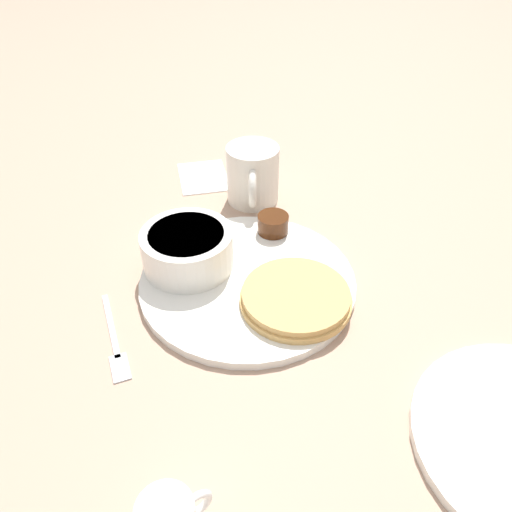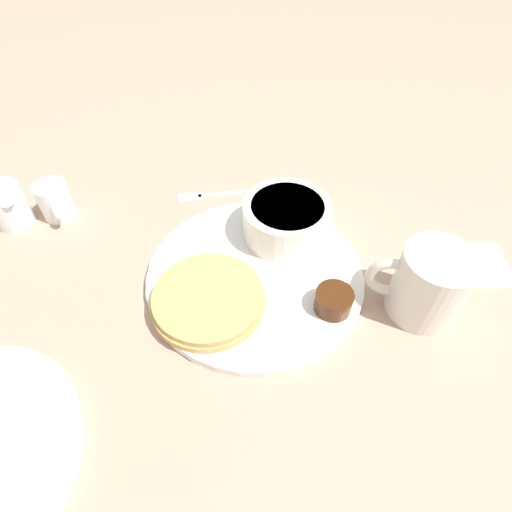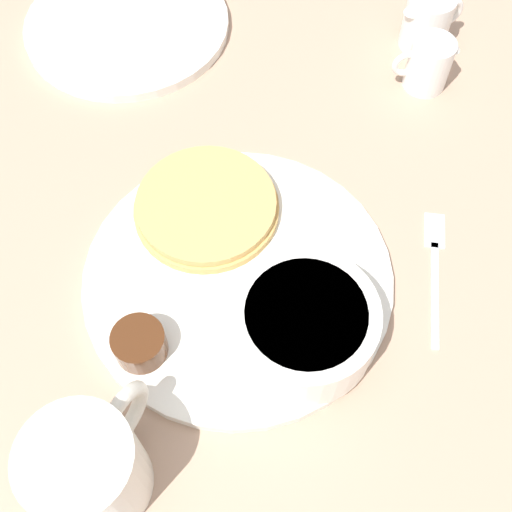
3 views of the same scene
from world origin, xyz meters
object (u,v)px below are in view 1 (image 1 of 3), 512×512
(plate, at_px, (248,281))
(fork, at_px, (115,345))
(coffee_mug, at_px, (253,175))
(bowl, at_px, (187,248))

(plate, distance_m, fork, 0.19)
(plate, distance_m, coffee_mug, 0.21)
(coffee_mug, height_order, fork, coffee_mug)
(plate, relative_size, fork, 1.97)
(coffee_mug, xyz_separation_m, fork, (-0.26, 0.24, -0.05))
(coffee_mug, bearing_deg, fork, 136.75)
(coffee_mug, bearing_deg, bowl, 138.11)
(plate, distance_m, bowl, 0.09)
(bowl, distance_m, coffee_mug, 0.20)
(bowl, relative_size, coffee_mug, 1.06)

